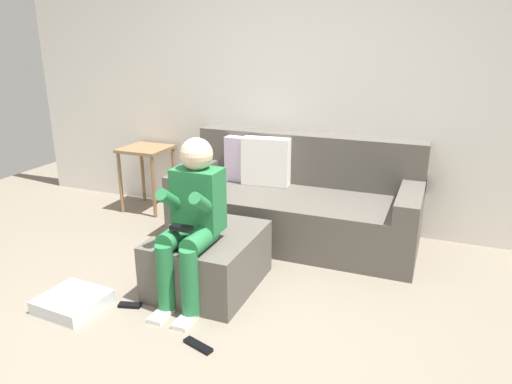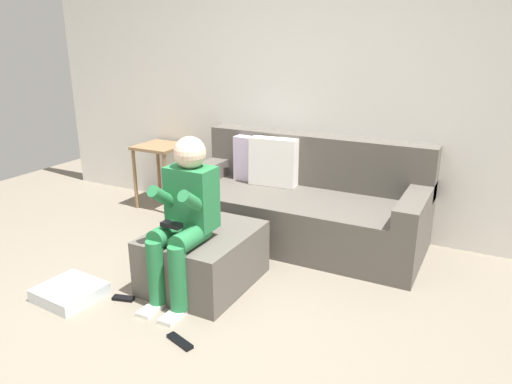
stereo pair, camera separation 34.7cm
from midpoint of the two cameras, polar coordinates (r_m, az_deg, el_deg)
ground_plane at (r=2.91m, az=-13.28°, el=-18.57°), size 7.64×7.64×0.00m
wall_back at (r=4.42m, az=2.92°, el=13.44°), size 5.88×0.10×2.70m
couch_sectional at (r=4.19m, az=2.35°, el=-1.26°), size 2.08×0.90×0.87m
ottoman at (r=3.45m, az=-8.58°, el=-8.04°), size 0.66×0.79×0.40m
person_seated at (r=3.15m, az=-10.85°, el=-2.89°), size 0.32×0.59×1.10m
storage_bin at (r=3.51m, az=-23.80°, el=-11.97°), size 0.42×0.40×0.09m
side_table at (r=4.98m, az=-14.92°, el=3.71°), size 0.45×0.44×0.65m
remote_near_ottoman at (r=2.94m, az=-10.47°, el=-17.67°), size 0.20×0.11×0.02m
remote_by_storage_bin at (r=3.41m, az=-17.76°, el=-12.82°), size 0.16×0.09×0.02m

